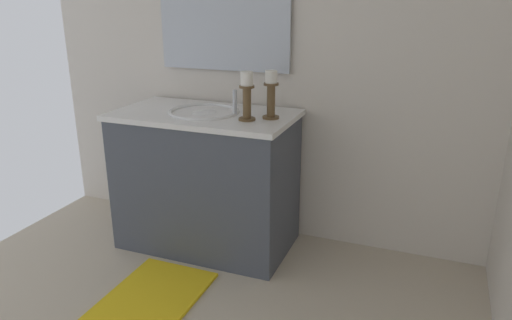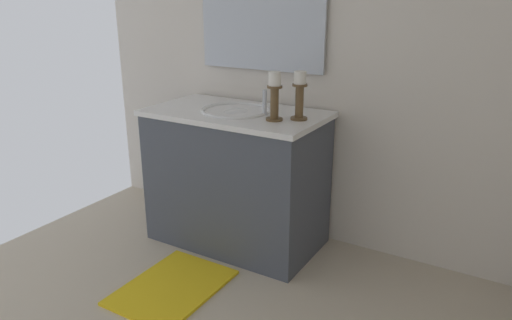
% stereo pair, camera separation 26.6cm
% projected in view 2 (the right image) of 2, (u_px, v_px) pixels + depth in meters
% --- Properties ---
extents(wall_left, '(0.04, 2.81, 2.45)m').
position_uv_depth(wall_left, '(294.00, 36.00, 2.78)').
color(wall_left, silver).
rests_on(wall_left, ground).
extents(vanity_cabinet, '(0.58, 1.03, 0.82)m').
position_uv_depth(vanity_cabinet, '(237.00, 178.00, 2.87)').
color(vanity_cabinet, '#474C56').
rests_on(vanity_cabinet, ground).
extents(sink_basin, '(0.40, 0.40, 0.24)m').
position_uv_depth(sink_basin, '(236.00, 118.00, 2.75)').
color(sink_basin, white).
rests_on(sink_basin, vanity_cabinet).
extents(mirror, '(0.02, 0.82, 0.61)m').
position_uv_depth(mirror, '(261.00, 17.00, 2.80)').
color(mirror, silver).
extents(candle_holder_tall, '(0.09, 0.09, 0.26)m').
position_uv_depth(candle_holder_tall, '(300.00, 95.00, 2.51)').
color(candle_holder_tall, brown).
rests_on(candle_holder_tall, vanity_cabinet).
extents(candle_holder_short, '(0.09, 0.09, 0.26)m').
position_uv_depth(candle_holder_short, '(275.00, 95.00, 2.49)').
color(candle_holder_short, brown).
rests_on(candle_holder_short, vanity_cabinet).
extents(bath_mat, '(0.60, 0.44, 0.02)m').
position_uv_depth(bath_mat, '(172.00, 287.00, 2.50)').
color(bath_mat, yellow).
rests_on(bath_mat, ground).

